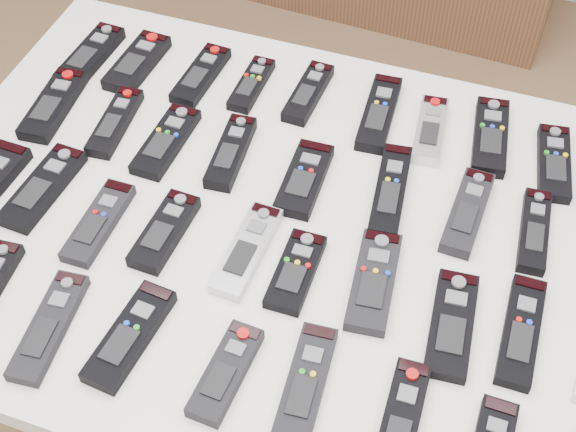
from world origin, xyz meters
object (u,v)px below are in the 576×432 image
(remote_31, at_px, (49,326))
(remote_33, at_px, (226,372))
(remote_5, at_px, (379,113))
(remote_4, at_px, (308,93))
(remote_1, at_px, (137,63))
(remote_35, at_px, (400,426))
(remote_3, at_px, (251,84))
(remote_25, at_px, (374,281))
(remote_14, at_px, (304,179))
(remote_32, at_px, (130,336))
(remote_15, at_px, (390,191))
(remote_21, at_px, (99,222))
(remote_0, at_px, (90,55))
(remote_11, at_px, (115,122))
(remote_8, at_px, (554,163))
(remote_2, at_px, (201,75))
(remote_34, at_px, (306,383))
(remote_26, at_px, (452,324))
(table, at_px, (288,246))
(remote_6, at_px, (430,130))
(remote_24, at_px, (296,271))
(remote_16, at_px, (467,212))
(remote_12, at_px, (166,141))
(remote_10, at_px, (53,105))
(remote_23, at_px, (247,250))
(remote_7, at_px, (490,137))
(remote_20, at_px, (43,187))
(remote_22, at_px, (165,231))
(remote_13, at_px, (231,152))

(remote_31, bearing_deg, remote_33, -2.34)
(remote_5, bearing_deg, remote_4, 171.74)
(remote_1, distance_m, remote_35, 0.86)
(remote_3, relative_size, remote_25, 0.80)
(remote_14, height_order, remote_32, same)
(remote_15, height_order, remote_21, remote_15)
(remote_0, height_order, remote_11, remote_0)
(remote_8, relative_size, remote_15, 0.87)
(remote_2, relative_size, remote_15, 0.85)
(remote_34, xyz_separation_m, remote_35, (0.14, -0.02, 0.00))
(remote_3, height_order, remote_26, remote_26)
(remote_0, bearing_deg, table, -25.12)
(remote_6, height_order, remote_24, remote_6)
(remote_16, relative_size, remote_34, 0.97)
(remote_12, distance_m, remote_21, 0.20)
(remote_10, bearing_deg, remote_12, -8.90)
(remote_21, xyz_separation_m, remote_23, (0.24, 0.03, 0.00))
(remote_2, relative_size, remote_4, 1.04)
(remote_2, distance_m, remote_26, 0.68)
(remote_4, distance_m, remote_23, 0.38)
(remote_1, distance_m, remote_8, 0.79)
(remote_25, bearing_deg, remote_34, -108.46)
(remote_3, xyz_separation_m, remote_7, (0.45, 0.01, 0.00))
(remote_0, height_order, remote_1, same)
(table, xyz_separation_m, remote_7, (0.27, 0.30, 0.07))
(remote_2, xyz_separation_m, remote_34, (0.39, -0.55, 0.00))
(table, height_order, remote_20, remote_20)
(remote_22, bearing_deg, remote_12, 116.68)
(remote_4, relative_size, remote_20, 0.87)
(remote_3, distance_m, remote_8, 0.56)
(remote_22, bearing_deg, remote_34, -28.83)
(remote_7, relative_size, remote_25, 0.99)
(remote_25, bearing_deg, remote_3, 126.86)
(remote_4, height_order, remote_34, remote_4)
(table, xyz_separation_m, remote_32, (-0.14, -0.28, 0.07))
(remote_10, distance_m, remote_22, 0.38)
(remote_0, height_order, remote_15, same)
(remote_15, bearing_deg, remote_14, -178.52)
(remote_5, relative_size, remote_12, 1.10)
(remote_22, height_order, remote_35, same)
(remote_7, height_order, remote_21, remote_7)
(remote_20, xyz_separation_m, remote_32, (0.27, -0.21, 0.00))
(remote_2, height_order, remote_16, remote_16)
(remote_1, distance_m, remote_21, 0.40)
(remote_8, distance_m, remote_21, 0.77)
(table, relative_size, remote_1, 7.51)
(remote_6, height_order, remote_13, same)
(remote_1, distance_m, remote_2, 0.13)
(remote_21, relative_size, remote_22, 1.09)
(remote_35, bearing_deg, remote_15, 104.53)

